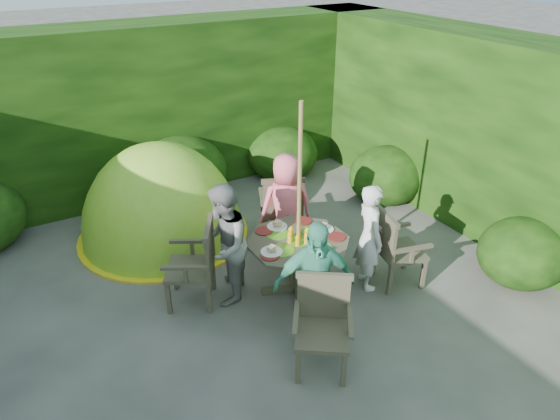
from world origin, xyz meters
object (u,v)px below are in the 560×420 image
child_left (224,245)px  dome_tent (165,235)px  parasol_pole (299,205)px  garden_chair_front (323,323)px  garden_chair_right (394,247)px  child_front (314,285)px  child_back (286,206)px  garden_chair_left (197,263)px  patio_table (299,249)px  child_right (370,237)px  garden_chair_back (282,207)px

child_left → dome_tent: (-0.18, 1.64, -0.68)m
parasol_pole → garden_chair_front: bearing=-110.1°
garden_chair_right → child_front: bearing=118.1°
parasol_pole → child_back: bearing=69.0°
garden_chair_right → dome_tent: 3.07m
child_front → garden_chair_front: bearing=-88.2°
garden_chair_left → dome_tent: 1.62m
garden_chair_right → garden_chair_left: garden_chair_left is taller
child_left → garden_chair_right: bearing=100.7°
patio_table → garden_chair_right: bearing=-21.6°
garden_chair_front → dome_tent: size_ratio=0.34×
parasol_pole → child_right: bearing=-21.0°
child_back → dome_tent: (-1.21, 1.18, -0.66)m
garden_chair_left → garden_chair_front: size_ratio=1.05×
garden_chair_front → child_back: size_ratio=0.66×
patio_table → garden_chair_back: 1.10m
parasol_pole → child_right: 0.93m
dome_tent → garden_chair_right: bearing=-64.8°
parasol_pole → garden_chair_left: size_ratio=2.39×
parasol_pole → child_front: 0.91m
patio_table → child_left: bearing=159.0°
garden_chair_back → child_left: bearing=56.7°
patio_table → child_back: (0.28, 0.75, 0.11)m
garden_chair_back → garden_chair_left: bearing=48.0°
parasol_pole → garden_chair_left: bearing=159.6°
garden_chair_back → child_back: 0.34m
garden_chair_left → child_front: size_ratio=0.68×
child_left → patio_table: bearing=101.1°
child_front → dome_tent: (-0.64, 2.67, -0.67)m
parasol_pole → garden_chair_back: parasol_pole is taller
child_right → child_front: size_ratio=0.94×
garden_chair_left → garden_chair_front: (0.65, -1.42, -0.02)m
child_left → garden_chair_back: bearing=155.0°
parasol_pole → child_back: 0.91m
garden_chair_right → dome_tent: bearing=53.4°
garden_chair_back → child_back: child_back is taller
patio_table → child_front: size_ratio=1.10×
parasol_pole → child_front: bearing=-111.0°
garden_chair_left → garden_chair_back: (1.42, 0.64, 0.00)m
garden_chair_right → garden_chair_back: (-0.63, 1.43, 0.02)m
garden_chair_right → garden_chair_front: 1.54m
parasol_pole → child_left: bearing=159.0°
garden_chair_back → child_back: bearing=93.4°
garden_chair_front → child_right: size_ratio=0.69×
garden_chair_back → dome_tent: dome_tent is taller
parasol_pole → garden_chair_back: size_ratio=2.38×
garden_chair_back → child_front: bearing=92.8°
child_back → patio_table: bearing=84.8°
child_back → child_front: 1.60m
parasol_pole → dome_tent: bearing=115.6°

